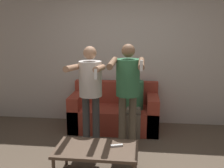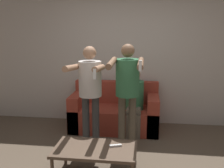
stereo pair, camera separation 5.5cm
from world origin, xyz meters
name	(u,v)px [view 1 (the left image)]	position (x,y,z in m)	size (l,w,h in m)	color
wall_back	(128,53)	(0.00, 2.09, 1.35)	(6.40, 0.06, 2.70)	beige
couch	(115,113)	(-0.21, 1.68, 0.29)	(1.56, 0.77, 0.83)	#9E3828
person_standing_left	(90,85)	(-0.48, 0.85, 0.98)	(0.46, 0.78, 1.55)	#383838
person_standing_right	(128,84)	(0.07, 0.85, 1.01)	(0.46, 0.79, 1.59)	brown
person_seated	(134,98)	(0.14, 1.54, 0.62)	(0.32, 0.54, 1.13)	#6B6051
coffee_table	(97,151)	(-0.26, 0.06, 0.35)	(1.00, 0.58, 0.38)	brown
remote_on_table	(117,146)	(-0.02, 0.12, 0.39)	(0.15, 0.08, 0.02)	white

